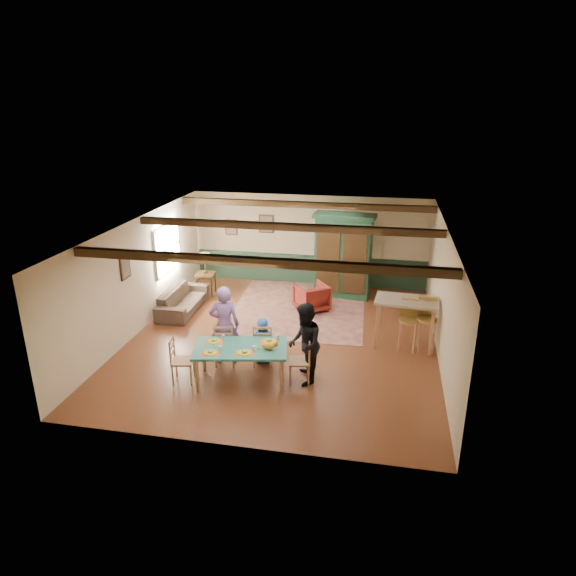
% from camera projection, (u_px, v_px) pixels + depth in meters
% --- Properties ---
extents(floor, '(8.00, 8.00, 0.00)m').
position_uv_depth(floor, '(283.00, 340.00, 12.01)').
color(floor, '#5A2B19').
rests_on(floor, ground).
extents(wall_back, '(7.00, 0.02, 2.70)m').
position_uv_depth(wall_back, '(309.00, 240.00, 15.23)').
color(wall_back, beige).
rests_on(wall_back, floor).
extents(wall_left, '(0.02, 8.00, 2.70)m').
position_uv_depth(wall_left, '(138.00, 276.00, 12.17)').
color(wall_left, beige).
rests_on(wall_left, floor).
extents(wall_right, '(0.02, 8.00, 2.70)m').
position_uv_depth(wall_right, '(443.00, 296.00, 10.92)').
color(wall_right, beige).
rests_on(wall_right, floor).
extents(ceiling, '(7.00, 8.00, 0.02)m').
position_uv_depth(ceiling, '(282.00, 227.00, 11.08)').
color(ceiling, white).
rests_on(ceiling, wall_back).
extents(wainscot_back, '(6.95, 0.03, 0.90)m').
position_uv_depth(wainscot_back, '(309.00, 269.00, 15.53)').
color(wainscot_back, '#1B3224').
rests_on(wainscot_back, floor).
extents(ceiling_beam_front, '(6.95, 0.16, 0.16)m').
position_uv_depth(ceiling_beam_front, '(256.00, 262.00, 8.99)').
color(ceiling_beam_front, black).
rests_on(ceiling_beam_front, ceiling).
extents(ceiling_beam_mid, '(6.95, 0.16, 0.16)m').
position_uv_depth(ceiling_beam_mid, '(286.00, 227.00, 11.48)').
color(ceiling_beam_mid, black).
rests_on(ceiling_beam_mid, ceiling).
extents(ceiling_beam_back, '(6.95, 0.16, 0.16)m').
position_uv_depth(ceiling_beam_back, '(304.00, 205.00, 13.88)').
color(ceiling_beam_back, black).
rests_on(ceiling_beam_back, ceiling).
extents(window_left, '(0.06, 1.60, 1.30)m').
position_uv_depth(window_left, '(168.00, 249.00, 13.67)').
color(window_left, white).
rests_on(window_left, wall_left).
extents(picture_left_wall, '(0.04, 0.42, 0.52)m').
position_uv_depth(picture_left_wall, '(125.00, 268.00, 11.48)').
color(picture_left_wall, gray).
rests_on(picture_left_wall, wall_left).
extents(picture_back_a, '(0.45, 0.04, 0.55)m').
position_uv_depth(picture_back_a, '(266.00, 224.00, 15.28)').
color(picture_back_a, gray).
rests_on(picture_back_a, wall_back).
extents(picture_back_b, '(0.38, 0.04, 0.48)m').
position_uv_depth(picture_back_b, '(231.00, 227.00, 15.53)').
color(picture_back_b, gray).
rests_on(picture_back_b, wall_back).
extents(dining_table, '(1.95, 1.32, 0.75)m').
position_uv_depth(dining_table, '(241.00, 364.00, 10.11)').
color(dining_table, '#226E62').
rests_on(dining_table, floor).
extents(dining_chair_far_left, '(0.49, 0.51, 0.95)m').
position_uv_depth(dining_chair_far_left, '(225.00, 344.00, 10.75)').
color(dining_chair_far_left, '#A97654').
rests_on(dining_chair_far_left, floor).
extents(dining_chair_far_right, '(0.49, 0.51, 0.95)m').
position_uv_depth(dining_chair_far_right, '(263.00, 344.00, 10.75)').
color(dining_chair_far_right, '#A97654').
rests_on(dining_chair_far_right, floor).
extents(dining_chair_end_left, '(0.51, 0.49, 0.95)m').
position_uv_depth(dining_chair_end_left, '(183.00, 360.00, 10.08)').
color(dining_chair_end_left, '#A97654').
rests_on(dining_chair_end_left, floor).
extents(dining_chair_end_right, '(0.51, 0.49, 0.95)m').
position_uv_depth(dining_chair_end_right, '(299.00, 360.00, 10.08)').
color(dining_chair_end_right, '#A97654').
rests_on(dining_chair_end_right, floor).
extents(person_man, '(0.69, 0.52, 1.72)m').
position_uv_depth(person_man, '(225.00, 325.00, 10.70)').
color(person_man, '#7D5999').
rests_on(person_man, floor).
extents(person_woman, '(0.76, 0.90, 1.65)m').
position_uv_depth(person_woman, '(305.00, 344.00, 9.95)').
color(person_woman, black).
rests_on(person_woman, floor).
extents(person_child, '(0.54, 0.41, 1.00)m').
position_uv_depth(person_child, '(263.00, 341.00, 10.82)').
color(person_child, '#2A57A9').
rests_on(person_child, floor).
extents(cat, '(0.38, 0.20, 0.18)m').
position_uv_depth(cat, '(268.00, 346.00, 9.86)').
color(cat, orange).
rests_on(cat, dining_table).
extents(place_setting_near_left, '(0.45, 0.37, 0.11)m').
position_uv_depth(place_setting_near_left, '(210.00, 351.00, 9.73)').
color(place_setting_near_left, yellow).
rests_on(place_setting_near_left, dining_table).
extents(place_setting_near_center, '(0.45, 0.37, 0.11)m').
position_uv_depth(place_setting_near_center, '(244.00, 351.00, 9.73)').
color(place_setting_near_center, yellow).
rests_on(place_setting_near_center, dining_table).
extents(place_setting_far_left, '(0.45, 0.37, 0.11)m').
position_uv_depth(place_setting_far_left, '(214.00, 339.00, 10.20)').
color(place_setting_far_left, yellow).
rests_on(place_setting_far_left, dining_table).
extents(place_setting_far_right, '(0.45, 0.37, 0.11)m').
position_uv_depth(place_setting_far_right, '(269.00, 339.00, 10.20)').
color(place_setting_far_right, yellow).
rests_on(place_setting_far_right, dining_table).
extents(area_rug, '(3.63, 4.25, 0.01)m').
position_uv_depth(area_rug, '(299.00, 308.00, 13.80)').
color(area_rug, tan).
rests_on(area_rug, floor).
extents(armoire, '(1.74, 0.83, 2.37)m').
position_uv_depth(armoire, '(343.00, 256.00, 14.30)').
color(armoire, '#153624').
rests_on(armoire, floor).
extents(armchair, '(1.09, 1.10, 0.72)m').
position_uv_depth(armchair, '(312.00, 297.00, 13.59)').
color(armchair, '#511110').
rests_on(armchair, floor).
extents(sofa, '(0.85, 2.07, 0.60)m').
position_uv_depth(sofa, '(183.00, 300.00, 13.59)').
color(sofa, '#3E3027').
rests_on(sofa, floor).
extents(end_table, '(0.56, 0.56, 0.64)m').
position_uv_depth(end_table, '(206.00, 284.00, 14.70)').
color(end_table, black).
rests_on(end_table, floor).
extents(table_lamp, '(0.36, 0.36, 0.58)m').
position_uv_depth(table_lamp, '(205.00, 263.00, 14.49)').
color(table_lamp, '#D3C288').
rests_on(table_lamp, end_table).
extents(counter_table, '(1.42, 0.90, 1.13)m').
position_uv_depth(counter_table, '(405.00, 323.00, 11.52)').
color(counter_table, '#C0AF96').
rests_on(counter_table, floor).
extents(bar_stool_left, '(0.45, 0.48, 1.16)m').
position_uv_depth(bar_stool_left, '(408.00, 326.00, 11.32)').
color(bar_stool_left, '#AD8B43').
rests_on(bar_stool_left, floor).
extents(bar_stool_right, '(0.44, 0.49, 1.22)m').
position_uv_depth(bar_stool_right, '(427.00, 326.00, 11.29)').
color(bar_stool_right, '#AD8B43').
rests_on(bar_stool_right, floor).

